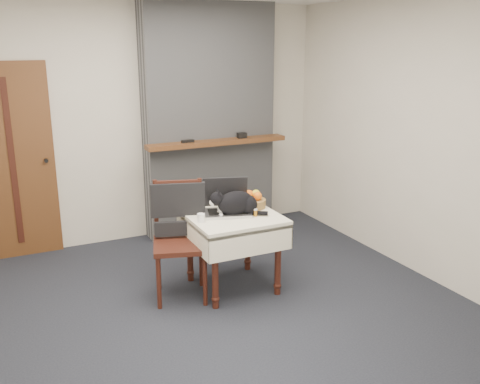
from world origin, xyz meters
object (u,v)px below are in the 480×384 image
(cat, at_px, (237,203))
(pill_bottle, at_px, (256,212))
(side_table, at_px, (233,227))
(door, at_px, (12,163))
(laptop, at_px, (226,204))
(chair, at_px, (179,223))
(fruit_basket, at_px, (251,201))
(cream_jar, at_px, (201,218))

(cat, distance_m, pill_bottle, 0.18)
(side_table, xyz_separation_m, pill_bottle, (0.16, -0.13, 0.15))
(door, bearing_deg, laptop, -43.26)
(door, distance_m, chair, 1.99)
(side_table, bearing_deg, cat, -33.43)
(side_table, distance_m, fruit_basket, 0.33)
(cream_jar, distance_m, pill_bottle, 0.49)
(pill_bottle, relative_size, fruit_basket, 0.26)
(door, height_order, side_table, door)
(side_table, relative_size, laptop, 1.58)
(side_table, relative_size, cat, 1.60)
(cat, xyz_separation_m, pill_bottle, (0.13, -0.11, -0.07))
(chair, bearing_deg, door, 145.47)
(side_table, bearing_deg, fruit_basket, 27.19)
(door, distance_m, pill_bottle, 2.58)
(cat, distance_m, fruit_basket, 0.27)
(chair, bearing_deg, laptop, 12.53)
(door, xyz_separation_m, cat, (1.72, -1.68, -0.19))
(door, relative_size, laptop, 4.06)
(laptop, height_order, cat, laptop)
(laptop, distance_m, cat, 0.13)
(door, distance_m, cat, 2.41)
(side_table, xyz_separation_m, cat, (0.03, -0.02, 0.22))
(laptop, xyz_separation_m, cat, (0.05, -0.11, 0.03))
(door, relative_size, chair, 1.95)
(cat, bearing_deg, side_table, 157.35)
(cream_jar, relative_size, fruit_basket, 0.28)
(cat, xyz_separation_m, cream_jar, (-0.36, -0.04, -0.07))
(cream_jar, bearing_deg, side_table, 11.51)
(door, height_order, pill_bottle, door)
(laptop, relative_size, cat, 1.01)
(laptop, distance_m, pill_bottle, 0.29)
(fruit_basket, bearing_deg, door, 141.69)
(door, height_order, laptop, door)
(fruit_basket, bearing_deg, laptop, -171.97)
(door, xyz_separation_m, cream_jar, (1.36, -1.72, -0.26))
(cream_jar, bearing_deg, pill_bottle, -7.26)
(cat, relative_size, chair, 0.48)
(cat, height_order, fruit_basket, cat)
(pill_bottle, height_order, fruit_basket, fruit_basket)
(cream_jar, height_order, pill_bottle, cream_jar)
(pill_bottle, distance_m, fruit_basket, 0.27)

